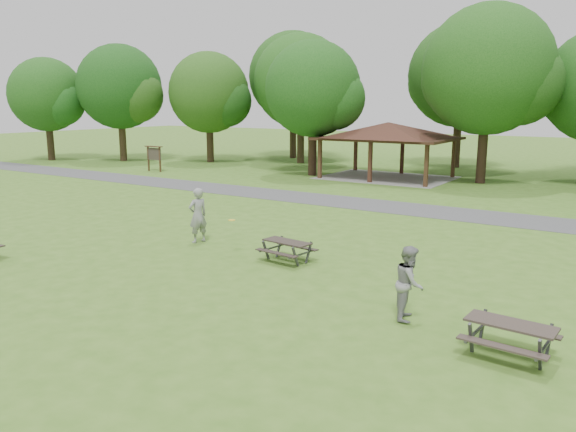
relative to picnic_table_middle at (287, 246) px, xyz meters
The scene contains 17 objects.
ground 3.54m from the picnic_table_middle, 115.59° to the right, with size 160.00×160.00×0.00m, color #426E1F.
asphalt_path 10.96m from the picnic_table_middle, 97.95° to the left, with size 120.00×3.20×0.02m, color #48484A.
pavilion 21.71m from the picnic_table_middle, 104.82° to the left, with size 8.60×7.01×3.76m.
notice_board 26.15m from the picnic_table_middle, 145.40° to the left, with size 1.60×0.30×1.88m.
tree_row_a 35.41m from the picnic_table_middle, 147.33° to the left, with size 7.56×7.20×9.97m.
tree_row_b 32.09m from the picnic_table_middle, 135.08° to the left, with size 7.14×6.80×9.28m.
tree_row_c 30.71m from the picnic_table_middle, 120.79° to the left, with size 8.19×7.80×10.67m.
tree_row_d 22.62m from the picnic_table_middle, 118.31° to the left, with size 6.93×6.60×9.27m.
tree_row_e 22.75m from the picnic_table_middle, 88.46° to the left, with size 8.40×8.00×11.02m.
tree_deep_a 35.29m from the picnic_table_middle, 122.09° to the left, with size 8.40×8.00×11.38m.
tree_deep_b 30.73m from the picnic_table_middle, 96.52° to the left, with size 8.40×8.00×11.13m.
tree_flank_left 39.15m from the picnic_table_middle, 155.88° to the left, with size 6.72×6.40×8.93m.
picnic_table_middle is the anchor object (origin of this frame).
picnic_table_far 8.28m from the picnic_table_middle, 24.01° to the right, with size 1.80×1.49×0.75m.
frisbee_in_flight 2.13m from the picnic_table_middle, behind, with size 0.30×0.30×0.02m.
frisbee_thrower 4.15m from the picnic_table_middle, behind, with size 0.74×0.48×2.02m, color gray.
frisbee_catcher 5.71m from the picnic_table_middle, 26.42° to the right, with size 0.87×0.67×1.78m, color gray.
Camera 1 is at (11.10, -11.51, 5.05)m, focal length 35.00 mm.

